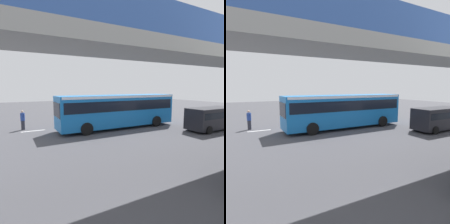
# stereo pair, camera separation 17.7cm
# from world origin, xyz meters

# --- Properties ---
(ground) EXTENTS (80.00, 80.00, 0.00)m
(ground) POSITION_xyz_m (0.00, 0.00, 0.00)
(ground) COLOR #424247
(city_bus) EXTENTS (11.54, 2.85, 3.15)m
(city_bus) POSITION_xyz_m (-1.37, -0.12, 1.88)
(city_bus) COLOR #196BB7
(city_bus) RESTS_ON ground
(parked_van) EXTENTS (4.80, 2.17, 2.05)m
(parked_van) POSITION_xyz_m (-8.32, 4.74, 1.18)
(parked_van) COLOR black
(parked_van) RESTS_ON ground
(bicycle_orange) EXTENTS (1.77, 0.44, 0.96)m
(bicycle_orange) POSITION_xyz_m (-10.01, 2.05, 0.37)
(bicycle_orange) COLOR black
(bicycle_orange) RESTS_ON ground
(pedestrian) EXTENTS (0.38, 0.38, 1.79)m
(pedestrian) POSITION_xyz_m (6.74, -3.52, 0.89)
(pedestrian) COLOR #2D2D38
(pedestrian) RESTS_ON ground
(lane_dash_leftmost) EXTENTS (2.00, 0.20, 0.01)m
(lane_dash_leftmost) POSITION_xyz_m (-6.00, -2.56, 0.00)
(lane_dash_leftmost) COLOR silver
(lane_dash_leftmost) RESTS_ON ground
(lane_dash_left) EXTENTS (2.00, 0.20, 0.01)m
(lane_dash_left) POSITION_xyz_m (-2.00, -2.56, 0.00)
(lane_dash_left) COLOR silver
(lane_dash_left) RESTS_ON ground
(lane_dash_centre) EXTENTS (2.00, 0.20, 0.01)m
(lane_dash_centre) POSITION_xyz_m (2.00, -2.56, 0.00)
(lane_dash_centre) COLOR silver
(lane_dash_centre) RESTS_ON ground
(lane_dash_right) EXTENTS (2.00, 0.20, 0.01)m
(lane_dash_right) POSITION_xyz_m (6.00, -2.56, 0.00)
(lane_dash_right) COLOR silver
(lane_dash_right) RESTS_ON ground
(pedestrian_overpass) EXTENTS (25.85, 2.60, 6.70)m
(pedestrian_overpass) POSITION_xyz_m (0.00, 9.34, 4.93)
(pedestrian_overpass) COLOR #9E9E99
(pedestrian_overpass) RESTS_ON ground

